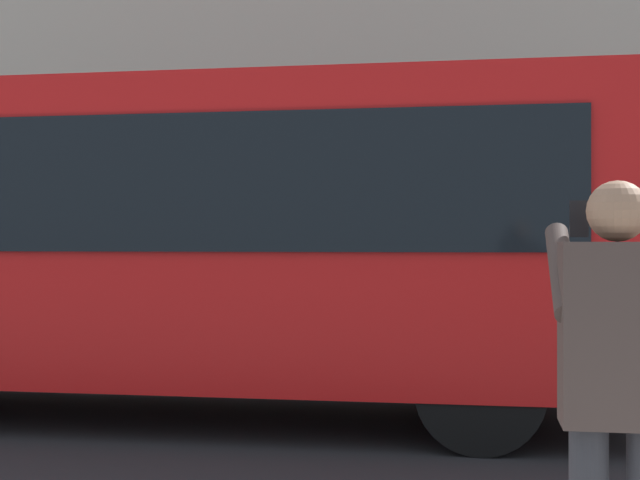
{
  "coord_description": "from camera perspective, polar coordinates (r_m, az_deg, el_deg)",
  "views": [
    {
      "loc": [
        0.26,
        8.24,
        1.63
      ],
      "look_at": [
        1.6,
        0.38,
        1.64
      ],
      "focal_mm": 50.89,
      "sensor_mm": 36.0,
      "label": 1
    }
  ],
  "objects": [
    {
      "name": "pedestrian_photographer",
      "position": [
        3.45,
        18.26,
        -8.25
      ],
      "size": [
        0.53,
        0.52,
        1.7
      ],
      "color": "#2D2D33",
      "rests_on": "sidewalk_curb"
    },
    {
      "name": "red_bus",
      "position": [
        8.67,
        -10.4,
        0.25
      ],
      "size": [
        9.05,
        2.54,
        3.08
      ],
      "color": "red",
      "rests_on": "ground_plane"
    },
    {
      "name": "ground_plane",
      "position": [
        8.41,
        11.47,
        -11.28
      ],
      "size": [
        60.0,
        60.0,
        0.0
      ],
      "primitive_type": "plane",
      "color": "#232326"
    }
  ]
}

